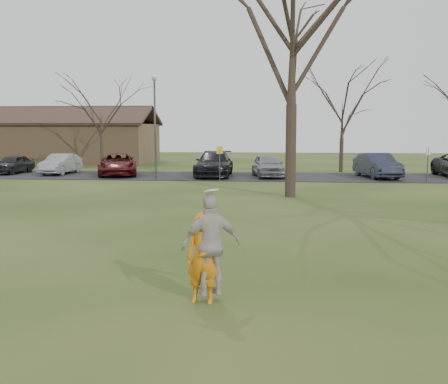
{
  "coord_description": "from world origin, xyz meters",
  "views": [
    {
      "loc": [
        1.34,
        -9.79,
        3.15
      ],
      "look_at": [
        0.0,
        4.0,
        1.5
      ],
      "focal_mm": 43.17,
      "sensor_mm": 36.0,
      "label": 1
    }
  ],
  "objects_px": {
    "car_0": "(13,164)",
    "lamp_post": "(155,114)",
    "player_defender": "(203,258)",
    "car_5": "(377,165)",
    "car_3": "(214,164)",
    "catching_play": "(211,244)",
    "big_tree": "(292,41)",
    "car_2": "(118,164)",
    "building": "(43,141)",
    "car_1": "(61,164)",
    "car_4": "(268,166)"
  },
  "relations": [
    {
      "from": "car_2",
      "to": "car_4",
      "type": "bearing_deg",
      "value": -16.06
    },
    {
      "from": "lamp_post",
      "to": "car_5",
      "type": "bearing_deg",
      "value": 9.26
    },
    {
      "from": "car_2",
      "to": "car_3",
      "type": "xyz_separation_m",
      "value": [
        6.38,
        -0.01,
        0.08
      ]
    },
    {
      "from": "player_defender",
      "to": "car_5",
      "type": "height_order",
      "value": "player_defender"
    },
    {
      "from": "car_2",
      "to": "catching_play",
      "type": "height_order",
      "value": "catching_play"
    },
    {
      "from": "car_0",
      "to": "lamp_post",
      "type": "height_order",
      "value": "lamp_post"
    },
    {
      "from": "big_tree",
      "to": "car_3",
      "type": "bearing_deg",
      "value": 115.47
    },
    {
      "from": "building",
      "to": "car_5",
      "type": "bearing_deg",
      "value": -25.61
    },
    {
      "from": "player_defender",
      "to": "lamp_post",
      "type": "distance_m",
      "value": 23.89
    },
    {
      "from": "car_2",
      "to": "player_defender",
      "type": "bearing_deg",
      "value": -85.0
    },
    {
      "from": "car_2",
      "to": "car_5",
      "type": "xyz_separation_m",
      "value": [
        16.71,
        -0.06,
        0.05
      ]
    },
    {
      "from": "catching_play",
      "to": "big_tree",
      "type": "height_order",
      "value": "big_tree"
    },
    {
      "from": "car_0",
      "to": "car_2",
      "type": "bearing_deg",
      "value": -1.04
    },
    {
      "from": "car_0",
      "to": "car_4",
      "type": "bearing_deg",
      "value": 1.52
    },
    {
      "from": "car_5",
      "to": "big_tree",
      "type": "height_order",
      "value": "big_tree"
    },
    {
      "from": "lamp_post",
      "to": "big_tree",
      "type": "relative_size",
      "value": 0.45
    },
    {
      "from": "car_2",
      "to": "car_4",
      "type": "relative_size",
      "value": 1.21
    },
    {
      "from": "player_defender",
      "to": "car_4",
      "type": "distance_m",
      "value": 24.98
    },
    {
      "from": "car_1",
      "to": "car_5",
      "type": "bearing_deg",
      "value": 0.91
    },
    {
      "from": "car_2",
      "to": "building",
      "type": "height_order",
      "value": "building"
    },
    {
      "from": "catching_play",
      "to": "building",
      "type": "relative_size",
      "value": 0.1
    },
    {
      "from": "player_defender",
      "to": "catching_play",
      "type": "bearing_deg",
      "value": 22.53
    },
    {
      "from": "car_0",
      "to": "car_3",
      "type": "height_order",
      "value": "car_3"
    },
    {
      "from": "car_1",
      "to": "catching_play",
      "type": "distance_m",
      "value": 29.16
    },
    {
      "from": "player_defender",
      "to": "car_1",
      "type": "bearing_deg",
      "value": 122.2
    },
    {
      "from": "car_5",
      "to": "car_0",
      "type": "bearing_deg",
      "value": 166.53
    },
    {
      "from": "car_1",
      "to": "car_4",
      "type": "distance_m",
      "value": 14.11
    },
    {
      "from": "player_defender",
      "to": "building",
      "type": "distance_m",
      "value": 43.32
    },
    {
      "from": "player_defender",
      "to": "car_3",
      "type": "distance_m",
      "value": 25.32
    },
    {
      "from": "car_2",
      "to": "catching_play",
      "type": "bearing_deg",
      "value": -84.67
    },
    {
      "from": "catching_play",
      "to": "lamp_post",
      "type": "relative_size",
      "value": 0.31
    },
    {
      "from": "car_0",
      "to": "lamp_post",
      "type": "bearing_deg",
      "value": -11.22
    },
    {
      "from": "car_4",
      "to": "car_5",
      "type": "xyz_separation_m",
      "value": [
        6.86,
        0.16,
        0.04
      ]
    },
    {
      "from": "lamp_post",
      "to": "catching_play",
      "type": "bearing_deg",
      "value": -74.84
    },
    {
      "from": "car_4",
      "to": "building",
      "type": "relative_size",
      "value": 0.21
    },
    {
      "from": "car_1",
      "to": "car_3",
      "type": "xyz_separation_m",
      "value": [
        10.6,
        -0.75,
        0.12
      ]
    },
    {
      "from": "player_defender",
      "to": "big_tree",
      "type": "xyz_separation_m",
      "value": [
        1.96,
        15.4,
        6.18
      ]
    },
    {
      "from": "catching_play",
      "to": "car_4",
      "type": "bearing_deg",
      "value": 88.55
    },
    {
      "from": "lamp_post",
      "to": "car_2",
      "type": "bearing_deg",
      "value": 143.0
    },
    {
      "from": "car_4",
      "to": "big_tree",
      "type": "relative_size",
      "value": 0.31
    },
    {
      "from": "car_2",
      "to": "car_5",
      "type": "distance_m",
      "value": 16.71
    },
    {
      "from": "player_defender",
      "to": "catching_play",
      "type": "xyz_separation_m",
      "value": [
        0.15,
        0.05,
        0.24
      ]
    },
    {
      "from": "player_defender",
      "to": "car_2",
      "type": "relative_size",
      "value": 0.32
    },
    {
      "from": "big_tree",
      "to": "car_4",
      "type": "bearing_deg",
      "value": 97.04
    },
    {
      "from": "player_defender",
      "to": "car_5",
      "type": "distance_m",
      "value": 26.26
    },
    {
      "from": "car_0",
      "to": "car_3",
      "type": "xyz_separation_m",
      "value": [
        14.05,
        -0.79,
        0.15
      ]
    },
    {
      "from": "car_3",
      "to": "lamp_post",
      "type": "relative_size",
      "value": 0.88
    },
    {
      "from": "car_1",
      "to": "big_tree",
      "type": "distance_m",
      "value": 19.57
    },
    {
      "from": "building",
      "to": "lamp_post",
      "type": "bearing_deg",
      "value": -47.91
    },
    {
      "from": "car_4",
      "to": "building",
      "type": "height_order",
      "value": "building"
    }
  ]
}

